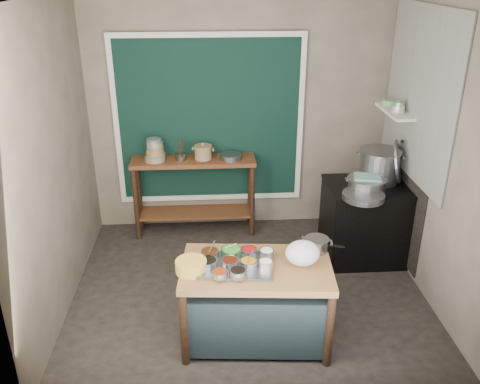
{
  "coord_description": "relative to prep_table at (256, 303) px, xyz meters",
  "views": [
    {
      "loc": [
        -0.36,
        -4.32,
        3.04
      ],
      "look_at": [
        -0.07,
        0.25,
        0.97
      ],
      "focal_mm": 38.0,
      "sensor_mm": 36.0,
      "label": 1
    }
  ],
  "objects": [
    {
      "name": "condiment_tray",
      "position": [
        -0.17,
        -0.01,
        0.39
      ],
      "size": [
        0.64,
        0.49,
        0.03
      ],
      "primitive_type": "cube",
      "rotation": [
        0.0,
        0.0,
        -0.12
      ],
      "color": "gray",
      "rests_on": "prep_table"
    },
    {
      "name": "plastic_bag_b",
      "position": [
        0.4,
        0.1,
        0.45
      ],
      "size": [
        0.26,
        0.24,
        0.16
      ],
      "primitive_type": "ellipsoid",
      "rotation": [
        0.0,
        0.0,
        0.32
      ],
      "color": "white",
      "rests_on": "prep_table"
    },
    {
      "name": "pot_lid",
      "position": [
        1.64,
        1.38,
        0.74
      ],
      "size": [
        0.29,
        0.48,
        0.47
      ],
      "primitive_type": "cylinder",
      "rotation": [
        0.0,
        1.36,
        -0.4
      ],
      "color": "gray",
      "rests_on": "stove_top"
    },
    {
      "name": "ceramic_crock",
      "position": [
        -0.44,
        2.02,
        0.65
      ],
      "size": [
        0.25,
        0.25,
        0.14
      ],
      "primitive_type": null,
      "rotation": [
        0.0,
        0.0,
        -0.2
      ],
      "color": "olive",
      "rests_on": "back_counter"
    },
    {
      "name": "condiment_bowls",
      "position": [
        -0.19,
        0.01,
        0.43
      ],
      "size": [
        0.64,
        0.47,
        0.07
      ],
      "color": "gray",
      "rests_on": "condiment_tray"
    },
    {
      "name": "utensil_cup",
      "position": [
        -0.7,
        2.02,
        0.61
      ],
      "size": [
        0.15,
        0.15,
        0.08
      ],
      "primitive_type": "cylinder",
      "rotation": [
        0.0,
        0.0,
        -0.13
      ],
      "color": "gray",
      "rests_on": "back_counter"
    },
    {
      "name": "shelf_bowl_green",
      "position": [
        1.62,
        1.81,
        1.27
      ],
      "size": [
        0.2,
        0.2,
        0.06
      ],
      "primitive_type": "cylinder",
      "rotation": [
        0.0,
        0.0,
        0.39
      ],
      "color": "gray",
      "rests_on": "wall_shelf"
    },
    {
      "name": "back_wall",
      "position": [
        -0.01,
        2.26,
        1.02
      ],
      "size": [
        3.5,
        0.02,
        2.8
      ],
      "primitive_type": "cube",
      "color": "#796B5D",
      "rests_on": "floor"
    },
    {
      "name": "stock_pot",
      "position": [
        1.45,
        1.4,
        0.68
      ],
      "size": [
        0.58,
        0.58,
        0.35
      ],
      "primitive_type": null,
      "rotation": [
        0.0,
        0.0,
        -0.34
      ],
      "color": "gray",
      "rests_on": "stove_top"
    },
    {
      "name": "shelf_bowl_stack",
      "position": [
        1.62,
        1.51,
        1.29
      ],
      "size": [
        0.14,
        0.14,
        0.11
      ],
      "color": "silver",
      "rests_on": "wall_shelf"
    },
    {
      "name": "right_wall",
      "position": [
        1.75,
        0.75,
        1.02
      ],
      "size": [
        0.02,
        3.0,
        2.8
      ],
      "primitive_type": "cube",
      "color": "#796B5D",
      "rests_on": "floor"
    },
    {
      "name": "plastic_bag_a",
      "position": [
        0.38,
        0.0,
        0.48
      ],
      "size": [
        0.36,
        0.34,
        0.21
      ],
      "primitive_type": "ellipsoid",
      "rotation": [
        0.0,
        0.0,
        0.43
      ],
      "color": "white",
      "rests_on": "prep_table"
    },
    {
      "name": "shallow_pan",
      "position": [
        1.17,
        0.97,
        0.53
      ],
      "size": [
        0.45,
        0.45,
        0.06
      ],
      "primitive_type": "cylinder",
      "rotation": [
        0.0,
        0.0,
        -0.06
      ],
      "color": "gray",
      "rests_on": "stove_top"
    },
    {
      "name": "steamer",
      "position": [
        1.26,
        1.18,
        0.57
      ],
      "size": [
        0.47,
        0.47,
        0.13
      ],
      "primitive_type": null,
      "rotation": [
        0.0,
        0.0,
        -0.13
      ],
      "color": "gray",
      "rests_on": "stove_top"
    },
    {
      "name": "back_counter",
      "position": [
        -0.56,
        2.03,
        0.1
      ],
      "size": [
        1.45,
        0.4,
        0.95
      ],
      "primitive_type": "cube",
      "color": "brown",
      "rests_on": "floor"
    },
    {
      "name": "left_wall",
      "position": [
        -1.77,
        0.75,
        1.02
      ],
      "size": [
        0.02,
        3.0,
        2.8
      ],
      "primitive_type": "cube",
      "color": "#796B5D",
      "rests_on": "floor"
    },
    {
      "name": "curtain_frame",
      "position": [
        -0.36,
        2.21,
        0.98
      ],
      "size": [
        2.22,
        0.03,
        2.02
      ],
      "primitive_type": null,
      "color": "beige",
      "rests_on": "back_wall"
    },
    {
      "name": "soot_patch",
      "position": [
        1.73,
        1.4,
        0.32
      ],
      "size": [
        0.01,
        1.3,
        1.3
      ],
      "primitive_type": "cube",
      "color": "black",
      "rests_on": "right_wall"
    },
    {
      "name": "green_cloth",
      "position": [
        1.26,
        1.18,
        0.65
      ],
      "size": [
        0.31,
        0.26,
        0.02
      ],
      "primitive_type": "cube",
      "rotation": [
        0.0,
        0.0,
        -0.22
      ],
      "color": "#65A37F",
      "rests_on": "steamer"
    },
    {
      "name": "bowl_stack",
      "position": [
        -0.99,
        2.01,
        0.69
      ],
      "size": [
        0.24,
        0.24,
        0.26
      ],
      "color": "tan",
      "rests_on": "back_counter"
    },
    {
      "name": "wide_bowl",
      "position": [
        -0.12,
        2.0,
        0.61
      ],
      "size": [
        0.29,
        0.29,
        0.06
      ],
      "primitive_type": "cylinder",
      "rotation": [
        0.0,
        0.0,
        -0.2
      ],
      "color": "gray",
      "rests_on": "back_counter"
    },
    {
      "name": "floor",
      "position": [
        -0.01,
        0.75,
        -0.39
      ],
      "size": [
        3.5,
        3.0,
        0.02
      ],
      "primitive_type": "cube",
      "color": "#302925",
      "rests_on": "ground"
    },
    {
      "name": "yellow_basin",
      "position": [
        -0.54,
        -0.05,
        0.42
      ],
      "size": [
        0.32,
        0.32,
        0.1
      ],
      "primitive_type": "cylinder",
      "rotation": [
        0.0,
        0.0,
        0.32
      ],
      "color": "gold",
      "rests_on": "prep_table"
    },
    {
      "name": "tile_panel",
      "position": [
        1.73,
        1.3,
        1.48
      ],
      "size": [
        0.02,
        1.7,
        1.7
      ],
      "primitive_type": "cube",
      "color": "#B2B2AA",
      "rests_on": "right_wall"
    },
    {
      "name": "saucepan",
      "position": [
        0.54,
        0.21,
        0.43
      ],
      "size": [
        0.28,
        0.28,
        0.12
      ],
      "primitive_type": null,
      "rotation": [
        0.0,
        0.0,
        -0.34
      ],
      "color": "gray",
      "rests_on": "prep_table"
    },
    {
      "name": "prep_table",
      "position": [
        0.0,
        0.0,
        0.0
      ],
      "size": [
        1.3,
        0.82,
        0.75
      ],
      "primitive_type": "cube",
      "rotation": [
        0.0,
        0.0,
        -0.08
      ],
      "color": "brown",
      "rests_on": "floor"
    },
    {
      "name": "stove_block",
      "position": [
        1.34,
        1.3,
        0.05
      ],
      "size": [
        0.9,
        0.68,
        0.85
      ],
      "primitive_type": "cube",
      "color": "black",
      "rests_on": "floor"
    },
    {
      "name": "curtain_panel",
      "position": [
        -0.36,
        2.22,
        0.98
      ],
      "size": [
        2.1,
        0.02,
        1.9
      ],
      "primitive_type": "cube",
      "color": "black",
      "rests_on": "back_wall"
    },
    {
      "name": "stove_top",
      "position": [
        1.34,
        1.3,
        0.49
      ],
      "size": [
        0.92,
        0.69,
        0.03
      ],
      "primitive_type": "cube",
      "color": "black",
      "rests_on": "stove_block"
    },
    {
      "name": "wall_shelf",
      "position": [
        1.62,
        1.6,
        1.23
      ],
      "size": [
        0.22,
        0.7,
        0.03
      ],
      "primitive_type": "cube",
      "color": "beige",
      "rests_on": "right_wall"
    }
  ]
}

